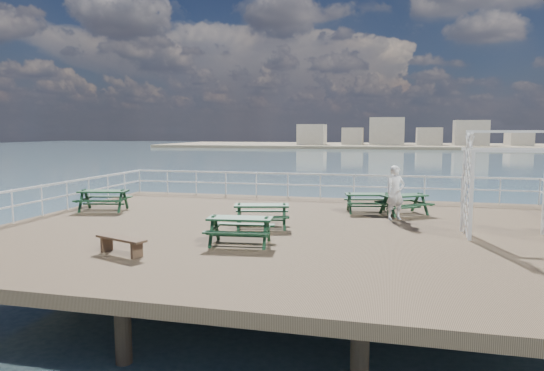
{
  "coord_description": "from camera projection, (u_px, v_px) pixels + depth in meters",
  "views": [
    {
      "loc": [
        2.95,
        -14.41,
        2.99
      ],
      "look_at": [
        -0.96,
        1.68,
        1.1
      ],
      "focal_mm": 32.0,
      "sensor_mm": 36.0,
      "label": 1
    }
  ],
  "objects": [
    {
      "name": "railing",
      "position": [
        302.0,
        190.0,
        17.34
      ],
      "size": [
        17.77,
        13.76,
        1.1
      ],
      "color": "white",
      "rests_on": "ground"
    },
    {
      "name": "picnic_table_a",
      "position": [
        103.0,
        196.0,
        18.1
      ],
      "size": [
        2.01,
        1.75,
        0.86
      ],
      "rotation": [
        0.0,
        0.0,
        0.2
      ],
      "color": "#13361E",
      "rests_on": "ground"
    },
    {
      "name": "sea_backdrop",
      "position": [
        423.0,
        142.0,
        141.51
      ],
      "size": [
        300.0,
        300.0,
        9.2
      ],
      "color": "#3D5B67",
      "rests_on": "ground"
    },
    {
      "name": "picnic_table_e",
      "position": [
        240.0,
        225.0,
        12.69
      ],
      "size": [
        1.82,
        1.52,
        0.82
      ],
      "rotation": [
        0.0,
        0.0,
        0.1
      ],
      "color": "#13361E",
      "rests_on": "ground"
    },
    {
      "name": "trellis_arbor",
      "position": [
        509.0,
        190.0,
        13.45
      ],
      "size": [
        2.44,
        1.36,
        2.99
      ],
      "rotation": [
        0.0,
        0.0,
        0.03
      ],
      "color": "white",
      "rests_on": "ground"
    },
    {
      "name": "ground",
      "position": [
        289.0,
        232.0,
        14.96
      ],
      "size": [
        18.0,
        14.0,
        0.3
      ],
      "primitive_type": "cube",
      "color": "brown",
      "rests_on": "ground"
    },
    {
      "name": "person",
      "position": [
        395.0,
        193.0,
        16.21
      ],
      "size": [
        0.79,
        0.7,
        1.82
      ],
      "primitive_type": "imported",
      "rotation": [
        0.0,
        0.0,
        0.51
      ],
      "color": "white",
      "rests_on": "ground"
    },
    {
      "name": "picnic_table_b",
      "position": [
        368.0,
        199.0,
        17.68
      ],
      "size": [
        1.84,
        1.59,
        0.79
      ],
      "rotation": [
        0.0,
        0.0,
        0.2
      ],
      "color": "#13361E",
      "rests_on": "ground"
    },
    {
      "name": "picnic_table_d",
      "position": [
        262.0,
        211.0,
        14.94
      ],
      "size": [
        1.94,
        1.7,
        0.81
      ],
      "rotation": [
        0.0,
        0.0,
        0.24
      ],
      "color": "#13361E",
      "rests_on": "ground"
    },
    {
      "name": "picnic_table_c",
      "position": [
        404.0,
        200.0,
        17.28
      ],
      "size": [
        2.1,
        2.01,
        0.8
      ],
      "rotation": [
        0.0,
        0.0,
        0.59
      ],
      "color": "#13361E",
      "rests_on": "ground"
    },
    {
      "name": "flat_bench_far",
      "position": [
        121.0,
        242.0,
        11.68
      ],
      "size": [
        1.51,
        0.84,
        0.42
      ],
      "rotation": [
        0.0,
        0.0,
        -0.35
      ],
      "color": "brown",
      "rests_on": "ground"
    }
  ]
}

